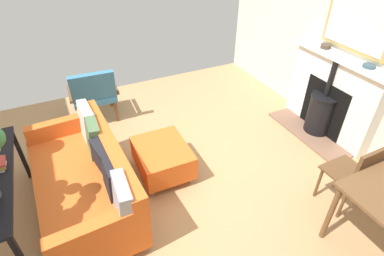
% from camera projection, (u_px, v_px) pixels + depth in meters
% --- Properties ---
extents(ground_plane, '(5.32, 5.25, 0.01)m').
position_uv_depth(ground_plane, '(163.00, 185.00, 3.53)').
color(ground_plane, tan).
extents(wall_left, '(0.12, 5.25, 2.80)m').
position_uv_depth(wall_left, '(363.00, 34.00, 3.64)').
color(wall_left, silver).
rests_on(wall_left, ground).
extents(fireplace, '(0.57, 1.45, 1.13)m').
position_uv_depth(fireplace, '(329.00, 100.00, 4.13)').
color(fireplace, brown).
rests_on(fireplace, ground).
extents(mirror_over_mantel, '(0.04, 0.92, 0.86)m').
position_uv_depth(mirror_over_mantel, '(361.00, 15.00, 3.51)').
color(mirror_over_mantel, tan).
extents(mantel_bowl_near, '(0.13, 0.13, 0.05)m').
position_uv_depth(mantel_bowl_near, '(326.00, 46.00, 3.97)').
color(mantel_bowl_near, '#47382D').
rests_on(mantel_bowl_near, fireplace).
extents(mantel_bowl_far, '(0.14, 0.14, 0.04)m').
position_uv_depth(mantel_bowl_far, '(369.00, 66.00, 3.48)').
color(mantel_bowl_far, '#334C56').
rests_on(mantel_bowl_far, fireplace).
extents(sofa, '(0.94, 1.79, 0.82)m').
position_uv_depth(sofa, '(87.00, 179.00, 3.12)').
color(sofa, '#B2B2B7').
rests_on(sofa, ground).
extents(ottoman, '(0.60, 0.72, 0.39)m').
position_uv_depth(ottoman, '(163.00, 157.00, 3.57)').
color(ottoman, '#B2B2B7').
rests_on(ottoman, ground).
extents(armchair_accent, '(0.70, 0.62, 0.85)m').
position_uv_depth(armchair_accent, '(94.00, 93.00, 4.36)').
color(armchair_accent, brown).
rests_on(armchair_accent, ground).
extents(dining_chair_near_fireplace, '(0.41, 0.41, 0.83)m').
position_uv_depth(dining_chair_near_fireplace, '(356.00, 173.00, 3.00)').
color(dining_chair_near_fireplace, brown).
rests_on(dining_chair_near_fireplace, ground).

